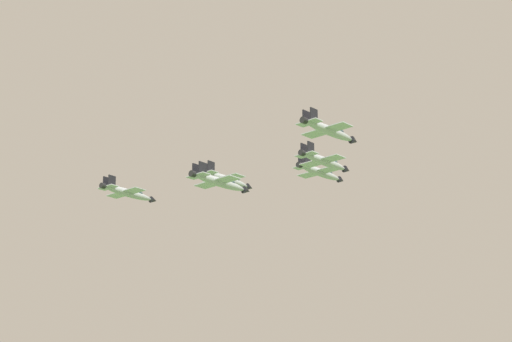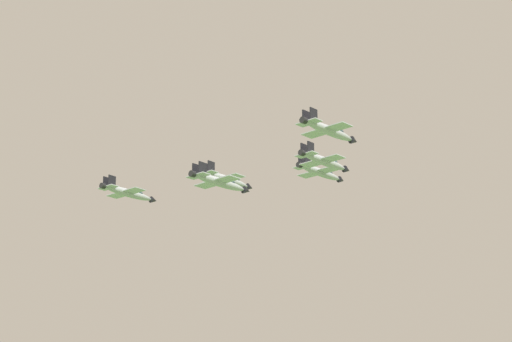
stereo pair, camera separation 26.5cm
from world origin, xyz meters
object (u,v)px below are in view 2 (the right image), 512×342
Objects in this scene: jet_right_wingman at (324,161)px; jet_right_outer at (329,130)px; jet_left_wingman at (226,179)px; jet_left_outer at (128,193)px; jet_lead at (320,172)px; jet_slot_rear at (220,182)px.

jet_right_wingman is 1.00× the size of jet_right_outer.
jet_left_wingman is 19.41m from jet_left_outer.
jet_lead is 0.99× the size of jet_slot_rear.
jet_left_wingman is at bearing 41.24° from jet_slot_rear.
jet_left_wingman reaches higher than jet_right_wingman.
jet_right_outer is (-14.74, -12.11, -1.09)m from jet_right_wingman.
jet_lead is 19.50m from jet_right_wingman.
jet_left_outer is at bearing 111.60° from jet_right_wingman.
jet_lead reaches higher than jet_right_wingman.
jet_left_wingman is 1.01× the size of jet_slot_rear.
jet_left_outer is (-13.92, 37.31, -1.85)m from jet_right_wingman.
jet_lead is at bearing -40.64° from jet_left_outer.
jet_slot_rear is at bearing 139.82° from jet_right_wingman.
jet_left_wingman reaches higher than jet_left_outer.
jet_left_outer is 0.99× the size of jet_right_outer.
jet_right_wingman is 1.00× the size of jet_left_outer.
jet_left_outer is at bearing 90.88° from jet_slot_rear.
jet_left_wingman is (-14.33, 12.60, -2.31)m from jet_lead.
jet_lead is 1.02× the size of jet_right_wingman.
jet_right_wingman is 19.11m from jet_right_outer.
jet_right_outer is at bearing -139.45° from jet_right_wingman.
jet_slot_rear is at bearing -90.27° from jet_left_outer.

